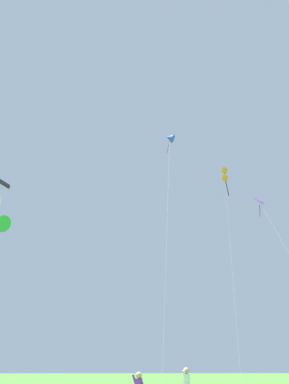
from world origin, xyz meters
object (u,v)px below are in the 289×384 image
(kite_purple_streamer, at_px, (264,211))
(kite_green_small, at_px, (0,223))
(kite_blue_delta, at_px, (170,138))
(kite_black_large, at_px, (2,192))
(kite_orange_box, at_px, (225,176))

(kite_purple_streamer, bearing_deg, kite_green_small, 175.17)
(kite_blue_delta, relative_size, kite_black_large, 1.42)
(kite_green_small, bearing_deg, kite_orange_box, 18.08)
(kite_orange_box, bearing_deg, kite_black_large, -154.40)
(kite_black_large, xyz_separation_m, kite_green_small, (-0.80, 3.40, -1.73))
(kite_blue_delta, height_order, kite_purple_streamer, kite_blue_delta)
(kite_purple_streamer, bearing_deg, kite_blue_delta, 164.94)
(kite_orange_box, bearing_deg, kite_blue_delta, -135.87)
(kite_purple_streamer, xyz_separation_m, kite_green_small, (-25.26, 2.13, -1.11))
(kite_blue_delta, distance_m, kite_orange_box, 11.35)
(kite_blue_delta, xyz_separation_m, kite_orange_box, (8.14, 7.90, -0.40))
(kite_black_large, bearing_deg, kite_green_small, 103.28)
(kite_black_large, relative_size, kite_orange_box, 0.70)
(kite_black_large, distance_m, kite_green_small, 3.90)
(kite_blue_delta, distance_m, kite_purple_streamer, 12.73)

